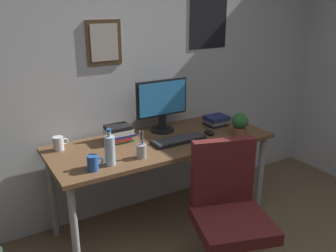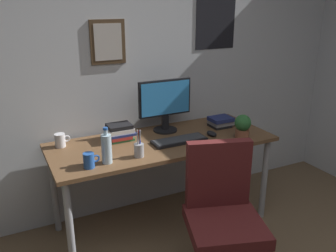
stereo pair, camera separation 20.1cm
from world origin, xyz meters
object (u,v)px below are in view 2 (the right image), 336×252
water_bottle (107,148)px  book_stack_left (120,132)px  potted_plant (243,126)px  coffee_mug_near (60,140)px  coffee_mug_far (89,160)px  monitor (165,103)px  keyboard (179,140)px  office_chair (222,210)px  book_stack_right (221,122)px  computer_mouse (212,134)px  pen_cup (139,149)px

water_bottle → book_stack_left: bearing=58.8°
potted_plant → coffee_mug_near: bearing=160.8°
coffee_mug_far → potted_plant: bearing=-0.3°
monitor → keyboard: bearing=-92.8°
water_bottle → keyboard: bearing=11.2°
office_chair → potted_plant: (0.52, 0.51, 0.33)m
keyboard → water_bottle: bearing=-168.8°
keyboard → coffee_mug_far: 0.76m
book_stack_left → book_stack_right: 0.90m
coffee_mug_near → potted_plant: bearing=-19.2°
monitor → computer_mouse: size_ratio=4.18×
coffee_mug_far → pen_cup: pen_cup is taller
monitor → potted_plant: 0.65m
office_chair → potted_plant: 0.80m
coffee_mug_near → coffee_mug_far: (0.10, -0.45, 0.00)m
book_stack_left → computer_mouse: bearing=-18.6°
office_chair → computer_mouse: (0.34, 0.67, 0.24)m
monitor → water_bottle: size_ratio=1.82×
coffee_mug_near → book_stack_right: coffee_mug_near is taller
monitor → pen_cup: bearing=-134.6°
office_chair → monitor: size_ratio=2.07×
coffee_mug_far → book_stack_left: (0.35, 0.39, 0.01)m
office_chair → computer_mouse: office_chair is taller
computer_mouse → potted_plant: bearing=-40.6°
water_bottle → book_stack_right: 1.15m
monitor → computer_mouse: monitor is taller
book_stack_right → water_bottle: bearing=-165.6°
coffee_mug_far → potted_plant: potted_plant is taller
keyboard → book_stack_left: book_stack_left is taller
monitor → coffee_mug_near: bearing=178.2°
monitor → book_stack_left: size_ratio=2.05×
office_chair → book_stack_right: 1.02m
keyboard → coffee_mug_near: size_ratio=3.73×
monitor → keyboard: (-0.01, -0.28, -0.23)m
monitor → coffee_mug_near: 0.88m
monitor → potted_plant: size_ratio=2.36×
computer_mouse → book_stack_right: (0.19, 0.16, 0.03)m
monitor → water_bottle: 0.76m
keyboard → book_stack_left: bearing=148.8°
monitor → pen_cup: size_ratio=2.30×
potted_plant → computer_mouse: bearing=139.4°
office_chair → monitor: 1.05m
coffee_mug_far → coffee_mug_near: bearing=102.4°
book_stack_right → keyboard: bearing=-161.8°
office_chair → coffee_mug_near: 1.29m
office_chair → coffee_mug_near: size_ratio=8.24×
monitor → coffee_mug_far: 0.89m
coffee_mug_near → book_stack_right: size_ratio=0.54×
office_chair → computer_mouse: size_ratio=8.64×
monitor → computer_mouse: (0.29, -0.28, -0.22)m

